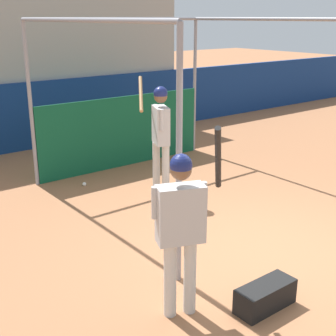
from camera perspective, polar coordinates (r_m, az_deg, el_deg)
ground_plane at (r=6.45m, az=12.11°, el=-9.83°), size 60.00×60.00×0.00m
outfield_wall at (r=11.49m, az=-14.20°, el=6.45°), size 24.00×0.12×1.55m
bleacher_section at (r=13.25m, az=-18.27°, el=12.12°), size 7.60×4.00×3.63m
batting_cage at (r=8.94m, az=-3.09°, el=7.06°), size 3.88×4.23×2.95m
player_batter at (r=7.96m, az=-0.95°, el=4.76°), size 0.57×0.92×1.98m
player_waiting at (r=4.63m, az=1.66°, el=-6.44°), size 0.83×0.55×2.04m
equipment_bag at (r=5.25m, az=11.78°, el=-15.04°), size 0.70×0.28×0.28m
baseball at (r=8.71m, az=-10.16°, el=-1.95°), size 0.07×0.07×0.07m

